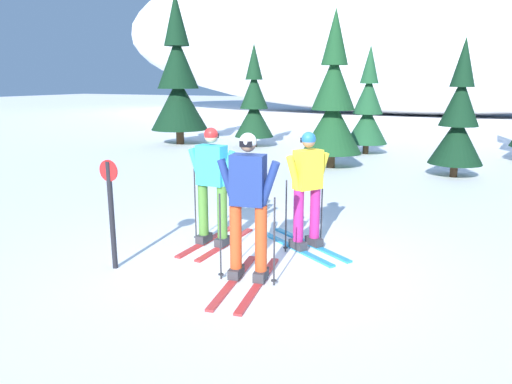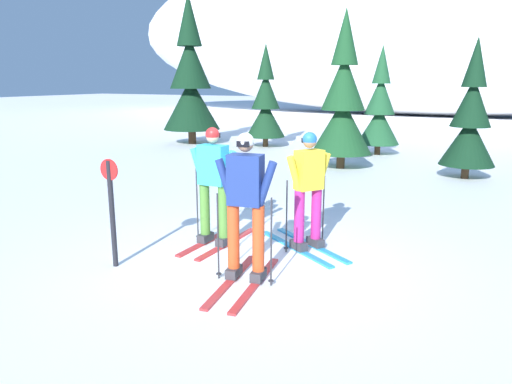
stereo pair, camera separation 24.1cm
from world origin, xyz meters
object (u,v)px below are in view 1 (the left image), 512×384
at_px(skier_navy_jacket, 248,205).
at_px(pine_tree_right, 459,120).
at_px(skier_cyan_jacket, 212,185).
at_px(trail_marker_post, 111,208).
at_px(skier_yellow_jacket, 307,190).
at_px(pine_tree_far_left, 178,82).
at_px(pine_tree_center_right, 368,109).
at_px(pine_tree_center_left, 333,103).
at_px(pine_tree_left, 254,104).

distance_m(skier_navy_jacket, pine_tree_right, 8.40).
xyz_separation_m(skier_cyan_jacket, trail_marker_post, (-0.76, -1.34, -0.11)).
xyz_separation_m(skier_yellow_jacket, pine_tree_far_left, (-8.25, 9.34, 1.46)).
height_order(skier_navy_jacket, pine_tree_center_right, pine_tree_center_right).
bearing_deg(pine_tree_center_right, pine_tree_right, -46.34).
relative_size(skier_cyan_jacket, pine_tree_center_left, 0.41).
relative_size(skier_navy_jacket, skier_cyan_jacket, 1.04).
distance_m(skier_yellow_jacket, skier_cyan_jacket, 1.40).
bearing_deg(skier_navy_jacket, skier_yellow_jacket, 78.25).
xyz_separation_m(skier_navy_jacket, trail_marker_post, (-1.81, -0.36, -0.15)).
distance_m(skier_yellow_jacket, pine_tree_far_left, 12.54).
bearing_deg(skier_yellow_jacket, skier_navy_jacket, -101.75).
distance_m(pine_tree_left, pine_tree_right, 7.74).
height_order(pine_tree_far_left, pine_tree_center_right, pine_tree_far_left).
bearing_deg(pine_tree_far_left, skier_cyan_jacket, -54.71).
distance_m(pine_tree_center_right, pine_tree_right, 4.19).
relative_size(skier_yellow_jacket, pine_tree_center_right, 0.49).
height_order(pine_tree_far_left, trail_marker_post, pine_tree_far_left).
height_order(skier_navy_jacket, skier_cyan_jacket, skier_navy_jacket).
bearing_deg(pine_tree_far_left, pine_tree_left, 9.25).
height_order(pine_tree_center_right, pine_tree_right, pine_tree_center_right).
relative_size(skier_yellow_jacket, pine_tree_far_left, 0.31).
bearing_deg(skier_cyan_jacket, pine_tree_far_left, 125.29).
distance_m(skier_navy_jacket, pine_tree_left, 12.30).
height_order(pine_tree_right, trail_marker_post, pine_tree_right).
relative_size(skier_cyan_jacket, trail_marker_post, 1.22).
height_order(pine_tree_center_left, pine_tree_center_right, pine_tree_center_left).
relative_size(skier_cyan_jacket, pine_tree_far_left, 0.32).
distance_m(skier_cyan_jacket, pine_tree_left, 11.00).
height_order(pine_tree_left, pine_tree_center_left, pine_tree_center_left).
distance_m(skier_yellow_jacket, pine_tree_left, 11.17).
bearing_deg(skier_yellow_jacket, trail_marker_post, -139.89).
height_order(skier_yellow_jacket, pine_tree_center_right, pine_tree_center_right).
distance_m(skier_cyan_jacket, pine_tree_right, 7.82).
bearing_deg(skier_navy_jacket, pine_tree_center_left, 98.25).
bearing_deg(skier_navy_jacket, pine_tree_right, 75.54).
xyz_separation_m(pine_tree_left, pine_tree_right, (7.09, -3.11, -0.11)).
relative_size(pine_tree_center_left, pine_tree_center_right, 1.22).
bearing_deg(pine_tree_center_left, trail_marker_post, -94.21).
relative_size(pine_tree_left, trail_marker_post, 2.56).
height_order(pine_tree_center_right, trail_marker_post, pine_tree_center_right).
bearing_deg(trail_marker_post, skier_yellow_jacket, 40.11).
bearing_deg(skier_yellow_jacket, pine_tree_right, 74.98).
xyz_separation_m(skier_yellow_jacket, trail_marker_post, (-2.10, -1.77, -0.07)).
xyz_separation_m(skier_yellow_jacket, pine_tree_left, (-5.29, 9.82, 0.67)).
distance_m(pine_tree_far_left, trail_marker_post, 12.78).
xyz_separation_m(skier_cyan_jacket, pine_tree_left, (-3.95, 10.25, 0.62)).
relative_size(pine_tree_center_left, pine_tree_right, 1.25).
distance_m(skier_navy_jacket, trail_marker_post, 1.85).
bearing_deg(pine_tree_center_left, skier_navy_jacket, -81.75).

